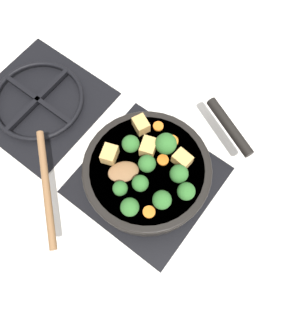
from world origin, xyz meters
TOP-DOWN VIEW (x-y plane):
  - ground_plane at (0.00, 0.00)m, footprint 2.40×2.40m
  - front_burner_grate at (0.00, 0.00)m, footprint 0.31×0.31m
  - rear_burner_grate at (0.00, 0.36)m, footprint 0.31×0.31m
  - skillet_pan at (0.00, -0.00)m, footprint 0.39×0.32m
  - wooden_spoon at (-0.12, 0.10)m, footprint 0.26×0.26m
  - tofu_cube_center_large at (0.07, 0.07)m, footprint 0.04×0.05m
  - tofu_cube_near_handle at (-0.03, 0.08)m, footprint 0.05×0.04m
  - tofu_cube_east_chunk at (0.04, 0.02)m, footprint 0.05×0.04m
  - tofu_cube_west_chunk at (0.06, -0.05)m, footprint 0.03×0.04m
  - broccoli_floret_near_spoon at (-0.05, -0.07)m, footprint 0.04×0.04m
  - broccoli_floret_center_top at (0.06, -0.01)m, footprint 0.05×0.05m
  - broccoli_floret_east_rim at (0.02, -0.07)m, footprint 0.04×0.04m
  - broccoli_floret_west_rim at (-0.10, -0.03)m, footprint 0.04×0.04m
  - broccoli_floret_north_edge at (0.02, 0.06)m, footprint 0.04×0.04m
  - broccoli_floret_south_cluster at (-0.00, 0.00)m, footprint 0.04×0.04m
  - broccoli_floret_mid_floret at (-0.04, -0.02)m, footprint 0.04×0.04m
  - broccoli_floret_small_inner at (0.00, -0.10)m, footprint 0.04×0.04m
  - broccoli_floret_tall_stem at (-0.08, 0.01)m, footprint 0.03×0.03m
  - carrot_slice_orange_thin at (0.04, -0.02)m, footprint 0.03×0.03m
  - carrot_slice_near_center at (-0.08, -0.06)m, footprint 0.03×0.03m
  - carrot_slice_edge_slice at (0.09, -0.01)m, footprint 0.03×0.03m
  - carrot_slice_under_broccoli at (0.10, 0.04)m, footprint 0.02×0.02m

SIDE VIEW (x-z plane):
  - ground_plane at x=0.00m, z-range 0.00..0.00m
  - front_burner_grate at x=0.00m, z-range 0.00..0.03m
  - rear_burner_grate at x=0.00m, z-range 0.00..0.03m
  - skillet_pan at x=0.00m, z-range 0.03..0.09m
  - carrot_slice_orange_thin at x=0.04m, z-range 0.09..0.09m
  - carrot_slice_near_center at x=-0.08m, z-range 0.09..0.09m
  - carrot_slice_edge_slice at x=0.09m, z-range 0.09..0.09m
  - carrot_slice_under_broccoli at x=0.10m, z-range 0.09..0.09m
  - wooden_spoon at x=-0.12m, z-range 0.09..0.10m
  - tofu_cube_center_large at x=0.07m, z-range 0.09..0.12m
  - tofu_cube_west_chunk at x=0.06m, z-range 0.09..0.12m
  - tofu_cube_near_handle at x=-0.03m, z-range 0.09..0.12m
  - tofu_cube_east_chunk at x=0.04m, z-range 0.09..0.12m
  - broccoli_floret_tall_stem at x=-0.08m, z-range 0.09..0.13m
  - broccoli_floret_mid_floret at x=-0.04m, z-range 0.09..0.13m
  - broccoli_floret_small_inner at x=0.00m, z-range 0.09..0.13m
  - broccoli_floret_south_cluster at x=0.00m, z-range 0.09..0.13m
  - broccoli_floret_west_rim at x=-0.10m, z-range 0.09..0.14m
  - broccoli_floret_north_edge at x=0.02m, z-range 0.09..0.14m
  - broccoli_floret_east_rim at x=0.02m, z-range 0.09..0.14m
  - broccoli_floret_near_spoon at x=-0.05m, z-range 0.09..0.14m
  - broccoli_floret_center_top at x=0.06m, z-range 0.09..0.14m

